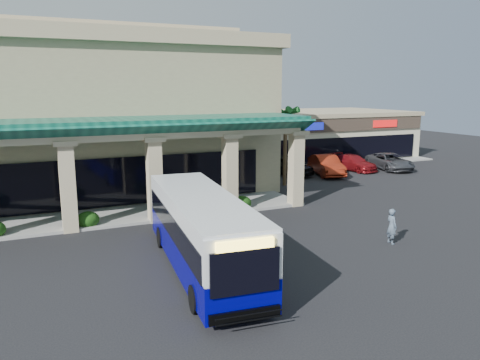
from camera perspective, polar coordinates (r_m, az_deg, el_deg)
name	(u,v)px	position (r m, az deg, el deg)	size (l,w,h in m)	color
ground	(243,242)	(22.88, 0.41, -7.53)	(110.00, 110.00, 0.00)	black
main_building	(45,112)	(35.77, -22.70, 7.63)	(30.80, 14.80, 11.35)	tan
arcade	(55,173)	(26.91, -21.63, 0.77)	(30.00, 6.20, 5.70)	#0D4F3F
strip_mall	(302,134)	(51.62, 7.58, 5.60)	(22.50, 12.50, 4.90)	beige
palm_0	(285,142)	(35.58, 5.54, 4.58)	(2.40, 2.40, 6.60)	#16521D
palm_1	(278,143)	(38.72, 4.62, 4.52)	(2.40, 2.40, 5.80)	#16521D
broadleaf_tree	(232,144)	(42.37, -1.03, 4.45)	(2.60, 2.60, 4.81)	#14370C
transit_bus	(202,233)	(19.15, -4.69, -6.44)	(2.58, 11.09, 3.10)	#02007E
pedestrian	(392,226)	(23.52, 18.01, -5.38)	(0.62, 0.41, 1.71)	#4B5C6E
car_silver	(286,165)	(40.28, 5.69, 1.83)	(2.04, 5.06, 1.73)	black
car_white	(326,165)	(40.70, 10.47, 1.79)	(1.82, 5.21, 1.72)	maroon
car_red	(353,163)	(43.63, 13.62, 2.07)	(1.96, 4.81, 1.40)	maroon
car_gray	(390,161)	(44.98, 17.79, 2.18)	(2.48, 5.38, 1.50)	#43444A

